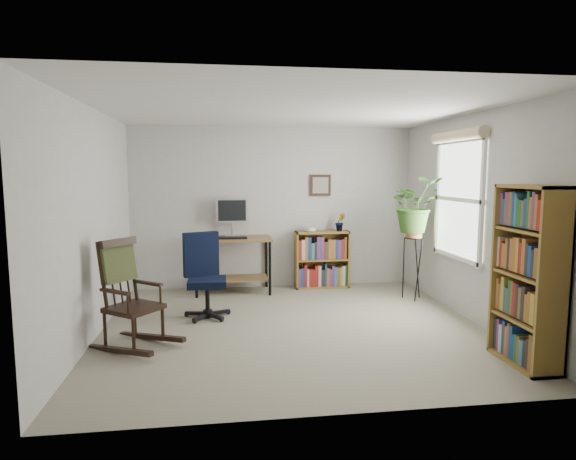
{
  "coord_description": "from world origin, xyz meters",
  "views": [
    {
      "loc": [
        -0.77,
        -5.17,
        1.72
      ],
      "look_at": [
        0.0,
        0.4,
        1.05
      ],
      "focal_mm": 30.0,
      "sensor_mm": 36.0,
      "label": 1
    }
  ],
  "objects": [
    {
      "name": "floor",
      "position": [
        0.0,
        0.0,
        0.0
      ],
      "size": [
        4.2,
        4.0,
        0.0
      ],
      "primitive_type": "cube",
      "color": "gray",
      "rests_on": "ground"
    },
    {
      "name": "ceiling",
      "position": [
        0.0,
        0.0,
        2.4
      ],
      "size": [
        4.2,
        4.0,
        0.0
      ],
      "primitive_type": "cube",
      "color": "silver",
      "rests_on": "ground"
    },
    {
      "name": "wall_back",
      "position": [
        0.0,
        2.0,
        1.2
      ],
      "size": [
        4.2,
        0.0,
        2.4
      ],
      "primitive_type": "cube",
      "color": "beige",
      "rests_on": "ground"
    },
    {
      "name": "wall_front",
      "position": [
        0.0,
        -2.0,
        1.2
      ],
      "size": [
        4.2,
        0.0,
        2.4
      ],
      "primitive_type": "cube",
      "color": "beige",
      "rests_on": "ground"
    },
    {
      "name": "wall_left",
      "position": [
        -2.1,
        0.0,
        1.2
      ],
      "size": [
        0.0,
        4.0,
        2.4
      ],
      "primitive_type": "cube",
      "color": "beige",
      "rests_on": "ground"
    },
    {
      "name": "wall_right",
      "position": [
        2.1,
        0.0,
        1.2
      ],
      "size": [
        0.0,
        4.0,
        2.4
      ],
      "primitive_type": "cube",
      "color": "beige",
      "rests_on": "ground"
    },
    {
      "name": "window",
      "position": [
        2.06,
        0.3,
        1.4
      ],
      "size": [
        0.12,
        1.2,
        1.5
      ],
      "primitive_type": null,
      "color": "white",
      "rests_on": "wall_right"
    },
    {
      "name": "desk",
      "position": [
        -0.62,
        1.7,
        0.4
      ],
      "size": [
        1.11,
        0.61,
        0.8
      ],
      "primitive_type": null,
      "color": "brown",
      "rests_on": "floor"
    },
    {
      "name": "monitor",
      "position": [
        -0.62,
        1.84,
        1.08
      ],
      "size": [
        0.46,
        0.16,
        0.56
      ],
      "primitive_type": null,
      "color": "#ADACB1",
      "rests_on": "desk"
    },
    {
      "name": "keyboard",
      "position": [
        -0.62,
        1.58,
        0.81
      ],
      "size": [
        0.4,
        0.15,
        0.02
      ],
      "primitive_type": "cube",
      "color": "black",
      "rests_on": "desk"
    },
    {
      "name": "office_chair",
      "position": [
        -0.96,
        0.5,
        0.51
      ],
      "size": [
        0.72,
        0.72,
        1.03
      ],
      "primitive_type": null,
      "rotation": [
        0.0,
        0.0,
        0.36
      ],
      "color": "black",
      "rests_on": "floor"
    },
    {
      "name": "rocking_chair",
      "position": [
        -1.64,
        -0.4,
        0.55
      ],
      "size": [
        1.09,
        1.03,
        1.09
      ],
      "primitive_type": null,
      "rotation": [
        0.0,
        0.0,
        0.91
      ],
      "color": "black",
      "rests_on": "floor"
    },
    {
      "name": "low_bookshelf",
      "position": [
        0.71,
        1.82,
        0.43
      ],
      "size": [
        0.81,
        0.27,
        0.85
      ],
      "primitive_type": null,
      "color": "olive",
      "rests_on": "floor"
    },
    {
      "name": "tall_bookshelf",
      "position": [
        1.92,
        -1.31,
        0.81
      ],
      "size": [
        0.3,
        0.71,
        1.62
      ],
      "primitive_type": null,
      "color": "olive",
      "rests_on": "floor"
    },
    {
      "name": "plant_stand",
      "position": [
        1.8,
        0.97,
        0.5
      ],
      "size": [
        0.32,
        0.32,
        0.99
      ],
      "primitive_type": null,
      "rotation": [
        0.0,
        0.0,
        0.2
      ],
      "color": "black",
      "rests_on": "floor"
    },
    {
      "name": "spider_plant",
      "position": [
        1.8,
        0.97,
        1.65
      ],
      "size": [
        1.69,
        1.88,
        1.46
      ],
      "primitive_type": "imported",
      "color": "#356122",
      "rests_on": "plant_stand"
    },
    {
      "name": "potted_plant_small",
      "position": [
        0.99,
        1.83,
        0.91
      ],
      "size": [
        0.13,
        0.24,
        0.11
      ],
      "primitive_type": "imported",
      "color": "#356122",
      "rests_on": "low_bookshelf"
    },
    {
      "name": "framed_picture",
      "position": [
        0.71,
        1.97,
        1.53
      ],
      "size": [
        0.32,
        0.04,
        0.32
      ],
      "primitive_type": null,
      "color": "black",
      "rests_on": "wall_back"
    }
  ]
}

